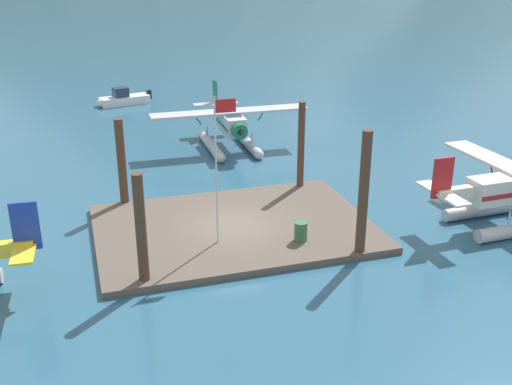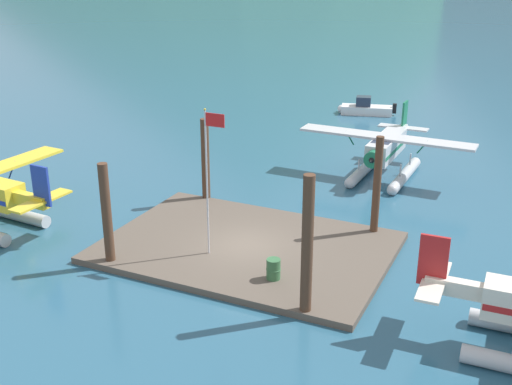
# 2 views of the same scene
# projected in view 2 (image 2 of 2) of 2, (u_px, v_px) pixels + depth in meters

# --- Properties ---
(ground_plane) EXTENTS (1200.00, 1200.00, 0.00)m
(ground_plane) POSITION_uv_depth(u_px,v_px,m) (247.00, 250.00, 29.40)
(ground_plane) COLOR #285670
(dock_platform) EXTENTS (12.84, 8.98, 0.30)m
(dock_platform) POSITION_uv_depth(u_px,v_px,m) (247.00, 247.00, 29.35)
(dock_platform) COLOR brown
(dock_platform) RESTS_ON ground
(piling_near_left) EXTENTS (0.42, 0.42, 4.72)m
(piling_near_left) POSITION_uv_depth(u_px,v_px,m) (107.00, 216.00, 27.13)
(piling_near_left) COLOR #4C3323
(piling_near_left) RESTS_ON ground
(piling_near_right) EXTENTS (0.43, 0.43, 5.67)m
(piling_near_right) POSITION_uv_depth(u_px,v_px,m) (307.00, 249.00, 23.08)
(piling_near_right) COLOR #4C3323
(piling_near_right) RESTS_ON ground
(piling_far_left) EXTENTS (0.44, 0.44, 4.69)m
(piling_far_left) POSITION_uv_depth(u_px,v_px,m) (205.00, 161.00, 34.19)
(piling_far_left) COLOR #4C3323
(piling_far_left) RESTS_ON ground
(piling_far_right) EXTENTS (0.37, 0.37, 5.00)m
(piling_far_right) POSITION_uv_depth(u_px,v_px,m) (377.00, 188.00, 29.95)
(piling_far_right) COLOR #4C3323
(piling_far_right) RESTS_ON ground
(flagpole) EXTENTS (0.95, 0.10, 6.58)m
(flagpole) POSITION_uv_depth(u_px,v_px,m) (209.00, 167.00, 26.99)
(flagpole) COLOR silver
(flagpole) RESTS_ON dock_platform
(fuel_drum) EXTENTS (0.62, 0.62, 0.88)m
(fuel_drum) POSITION_uv_depth(u_px,v_px,m) (273.00, 269.00, 26.10)
(fuel_drum) COLOR #33663D
(fuel_drum) RESTS_ON dock_platform
(seaplane_silver_bow_right) EXTENTS (10.43, 7.98, 3.84)m
(seaplane_silver_bow_right) POSITION_uv_depth(u_px,v_px,m) (386.00, 153.00, 38.29)
(seaplane_silver_bow_right) COLOR #B7BABF
(seaplane_silver_bow_right) RESTS_ON ground
(boat_white_open_north) EXTENTS (4.81, 2.44, 1.50)m
(boat_white_open_north) POSITION_uv_depth(u_px,v_px,m) (365.00, 108.00, 53.66)
(boat_white_open_north) COLOR silver
(boat_white_open_north) RESTS_ON ground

